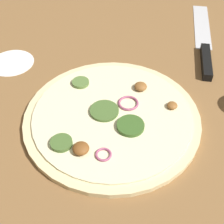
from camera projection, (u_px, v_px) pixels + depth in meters
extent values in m
plane|color=brown|center=(112.00, 120.00, 0.60)|extent=(3.00, 3.00, 0.00)
cylinder|color=beige|center=(112.00, 118.00, 0.60)|extent=(0.34, 0.34, 0.01)
cylinder|color=beige|center=(112.00, 115.00, 0.59)|extent=(0.30, 0.30, 0.00)
cylinder|color=#567538|center=(81.00, 82.00, 0.65)|extent=(0.04, 0.04, 0.01)
cylinder|color=#385B23|center=(131.00, 126.00, 0.57)|extent=(0.05, 0.05, 0.01)
cylinder|color=#47662D|center=(104.00, 111.00, 0.59)|extent=(0.06, 0.06, 0.01)
torus|color=#A34C70|center=(128.00, 103.00, 0.61)|extent=(0.04, 0.04, 0.00)
cylinder|color=#47662D|center=(61.00, 143.00, 0.54)|extent=(0.04, 0.04, 0.01)
torus|color=#A34C70|center=(103.00, 154.00, 0.52)|extent=(0.03, 0.03, 0.00)
ellipsoid|color=brown|center=(172.00, 105.00, 0.60)|extent=(0.02, 0.02, 0.01)
ellipsoid|color=brown|center=(141.00, 86.00, 0.64)|extent=(0.03, 0.03, 0.01)
ellipsoid|color=brown|center=(81.00, 148.00, 0.52)|extent=(0.03, 0.03, 0.01)
cube|color=silver|center=(202.00, 26.00, 0.84)|extent=(0.23, 0.10, 0.00)
cube|color=black|center=(206.00, 62.00, 0.72)|extent=(0.12, 0.05, 0.02)
cylinder|color=white|center=(12.00, 63.00, 0.73)|extent=(0.10, 0.10, 0.00)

